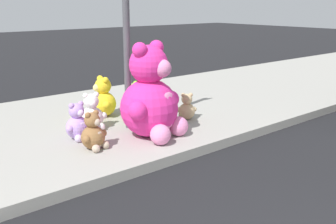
# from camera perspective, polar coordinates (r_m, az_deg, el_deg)

# --- Properties ---
(sidewalk) EXTENTS (28.00, 4.40, 0.15)m
(sidewalk) POSITION_cam_1_polar(r_m,az_deg,el_deg) (6.79, -16.45, -2.76)
(sidewalk) COLOR #9E9B93
(sidewalk) RESTS_ON ground_plane
(sign_pole) EXTENTS (0.56, 0.11, 3.20)m
(sign_pole) POSITION_cam_1_polar(r_m,az_deg,el_deg) (6.24, -6.03, 12.84)
(sign_pole) COLOR #4C4C51
(sign_pole) RESTS_ON sidewalk
(plush_pink_large) EXTENTS (1.08, 1.02, 1.44)m
(plush_pink_large) POSITION_cam_1_polar(r_m,az_deg,el_deg) (5.93, -2.41, 1.81)
(plush_pink_large) COLOR #F22D93
(plush_pink_large) RESTS_ON sidewalk
(plush_tan) EXTENTS (0.33, 0.34, 0.47)m
(plush_tan) POSITION_cam_1_polar(r_m,az_deg,el_deg) (6.92, 2.70, 0.50)
(plush_tan) COLOR tan
(plush_tan) RESTS_ON sidewalk
(plush_lime) EXTENTS (0.47, 0.46, 0.65)m
(plush_lime) POSITION_cam_1_polar(r_m,az_deg,el_deg) (6.99, -4.90, 1.21)
(plush_lime) COLOR #8CD133
(plush_lime) RESTS_ON sidewalk
(plush_brown) EXTENTS (0.41, 0.39, 0.55)m
(plush_brown) POSITION_cam_1_polar(r_m,az_deg,el_deg) (5.59, -10.65, -3.14)
(plush_brown) COLOR olive
(plush_brown) RESTS_ON sidewalk
(plush_yellow) EXTENTS (0.49, 0.56, 0.73)m
(plush_yellow) POSITION_cam_1_polar(r_m,az_deg,el_deg) (7.17, -9.42, 1.66)
(plush_yellow) COLOR yellow
(plush_yellow) RESTS_ON sidewalk
(plush_lavender) EXTENTS (0.43, 0.39, 0.57)m
(plush_lavender) POSITION_cam_1_polar(r_m,az_deg,el_deg) (6.05, -12.84, -1.75)
(plush_lavender) COLOR #B28CD8
(plush_lavender) RESTS_ON sidewalk
(plush_white) EXTENTS (0.45, 0.43, 0.60)m
(plush_white) POSITION_cam_1_polar(r_m,az_deg,el_deg) (6.46, -10.86, -0.38)
(plush_white) COLOR white
(plush_white) RESTS_ON sidewalk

